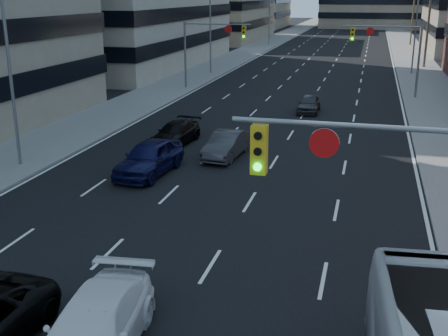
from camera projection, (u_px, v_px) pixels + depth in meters
road_surface at (346, 31)px, 127.42m from camera, size 18.00×300.00×0.02m
sidewalk_left at (295, 30)px, 130.18m from camera, size 5.00×300.00×0.15m
sidewalk_right at (399, 32)px, 124.62m from camera, size 5.00×300.00×0.15m
signal_near_right at (416, 199)px, 11.71m from camera, size 6.59×0.33×6.00m
signal_far_left at (210, 41)px, 49.53m from camera, size 6.09×0.33×6.00m
signal_far_right at (390, 45)px, 45.81m from camera, size 6.09×0.33×6.00m
utility_pole_midblock at (429, 17)px, 63.67m from camera, size 2.20×0.28×11.00m
utility_pole_distant at (413, 10)px, 91.36m from camera, size 2.20×0.28×11.00m
streetlight_left_near at (12, 66)px, 26.87m from camera, size 2.03×0.22×9.00m
streetlight_left_mid at (212, 26)px, 59.18m from camera, size 2.03×0.22×9.00m
streetlight_left_far at (270, 14)px, 91.49m from camera, size 2.03×0.22×9.00m
streetlight_right_far at (414, 26)px, 58.80m from camera, size 2.03×0.22×9.00m
white_van at (94, 329)px, 13.45m from camera, size 2.55×5.19×1.45m
sedan_blue at (149, 158)px, 27.04m from camera, size 2.33×4.98×1.65m
sedan_grey_center at (226, 145)px, 29.86m from camera, size 1.83×4.31×1.38m
sedan_black_far at (176, 133)px, 32.47m from camera, size 2.17×4.53×1.27m
sedan_grey_right at (309, 104)px, 41.14m from camera, size 1.52×3.75×1.27m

